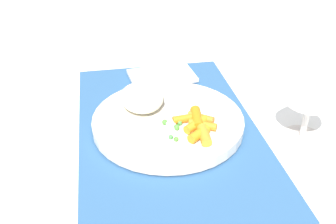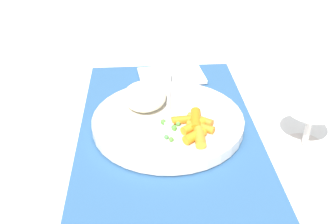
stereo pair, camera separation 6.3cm
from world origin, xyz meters
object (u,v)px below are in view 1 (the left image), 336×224
object	(u,v)px
fork	(166,103)
wine_glass	(314,83)
rice_mound	(142,97)
carrot_portion	(198,124)
napkin	(162,76)
plate	(168,121)

from	to	relation	value
fork	wine_glass	bearing A→B (deg)	64.76
rice_mound	carrot_portion	distance (m)	0.12
napkin	wine_glass	bearing A→B (deg)	39.13
rice_mound	napkin	xyz separation A→B (m)	(-0.14, 0.06, -0.03)
rice_mound	fork	bearing A→B (deg)	77.71
fork	wine_glass	size ratio (longest dim) A/B	1.43
napkin	carrot_portion	bearing A→B (deg)	5.44
plate	napkin	world-z (taller)	plate
plate	fork	bearing A→B (deg)	174.69
carrot_portion	fork	xyz separation A→B (m)	(-0.08, -0.04, -0.00)
fork	carrot_portion	bearing A→B (deg)	24.93
plate	carrot_portion	bearing A→B (deg)	44.33
plate	wine_glass	distance (m)	0.25
fork	rice_mound	bearing A→B (deg)	-102.29
plate	fork	size ratio (longest dim) A/B	1.25
plate	napkin	size ratio (longest dim) A/B	1.92
fork	napkin	bearing A→B (deg)	173.38
carrot_portion	wine_glass	bearing A→B (deg)	83.61
wine_glass	napkin	bearing A→B (deg)	-140.87
rice_mound	wine_glass	bearing A→B (deg)	66.73
fork	napkin	size ratio (longest dim) A/B	1.53
carrot_portion	wine_glass	distance (m)	0.20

